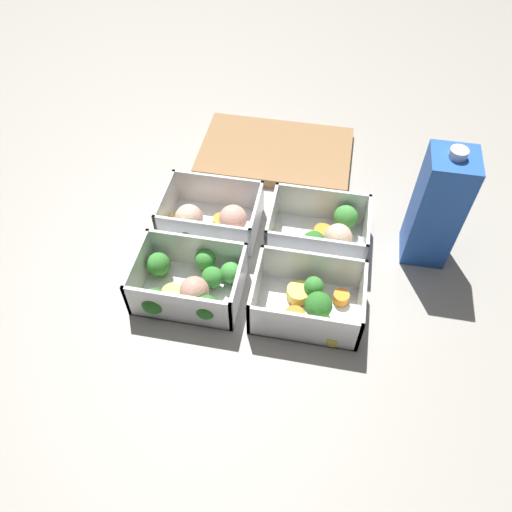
# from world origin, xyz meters

# --- Properties ---
(ground_plane) EXTENTS (4.00, 4.00, 0.00)m
(ground_plane) POSITION_xyz_m (0.00, 0.00, 0.00)
(ground_plane) COLOR gray
(container_near_left) EXTENTS (0.15, 0.12, 0.07)m
(container_near_left) POSITION_xyz_m (-0.08, -0.07, 0.03)
(container_near_left) COLOR white
(container_near_left) RESTS_ON ground_plane
(container_near_right) EXTENTS (0.15, 0.12, 0.07)m
(container_near_right) POSITION_xyz_m (0.09, -0.07, 0.02)
(container_near_right) COLOR white
(container_near_right) RESTS_ON ground_plane
(container_far_left) EXTENTS (0.16, 0.12, 0.07)m
(container_far_left) POSITION_xyz_m (-0.08, 0.06, 0.02)
(container_far_left) COLOR white
(container_far_left) RESTS_ON ground_plane
(container_far_right) EXTENTS (0.15, 0.11, 0.07)m
(container_far_right) POSITION_xyz_m (0.10, 0.06, 0.03)
(container_far_right) COLOR white
(container_far_right) RESTS_ON ground_plane
(juice_carton) EXTENTS (0.07, 0.07, 0.20)m
(juice_carton) POSITION_xyz_m (0.25, 0.08, 0.10)
(juice_carton) COLOR blue
(juice_carton) RESTS_ON ground_plane
(cutting_board) EXTENTS (0.28, 0.18, 0.02)m
(cutting_board) POSITION_xyz_m (-0.01, 0.27, 0.01)
(cutting_board) COLOR olive
(cutting_board) RESTS_ON ground_plane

